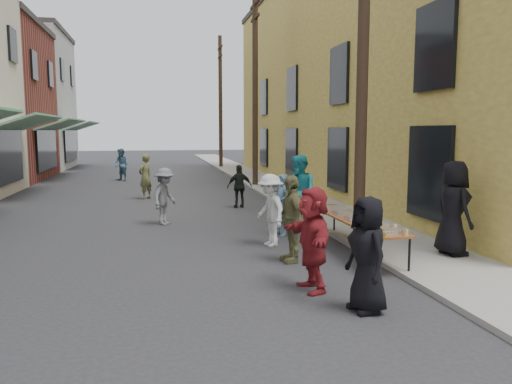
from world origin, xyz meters
name	(u,v)px	position (x,y,z in m)	size (l,w,h in m)	color
ground	(177,297)	(0.00, 0.00, 0.00)	(120.00, 120.00, 0.00)	#28282B
sidewalk	(270,185)	(5.00, 15.00, 0.05)	(2.20, 60.00, 0.10)	gray
building_ochre	(404,78)	(11.10, 14.00, 5.00)	(10.00, 28.00, 10.00)	#A2893A
utility_pole_near	(363,44)	(4.30, 3.00, 4.50)	(0.26, 0.26, 9.00)	#2D2116
utility_pole_mid	(255,88)	(4.30, 15.00, 4.50)	(0.26, 0.26, 9.00)	#2D2116
utility_pole_far	(220,103)	(4.30, 27.00, 4.50)	(0.26, 0.26, 9.00)	#2D2116
serving_table	(353,219)	(3.80, 2.14, 0.71)	(0.70, 4.00, 0.75)	maroon
catering_tray_sausage	(389,231)	(3.80, 0.49, 0.79)	(0.50, 0.33, 0.08)	maroon
catering_tray_foil_b	(373,224)	(3.80, 1.14, 0.79)	(0.50, 0.33, 0.08)	#B2B2B7
catering_tray_buns	(359,218)	(3.80, 1.84, 0.79)	(0.50, 0.33, 0.08)	tan
catering_tray_foil_d	(346,213)	(3.80, 2.54, 0.79)	(0.50, 0.33, 0.08)	#B2B2B7
catering_tray_buns_end	(335,208)	(3.80, 3.24, 0.79)	(0.50, 0.33, 0.08)	tan
condiment_jar_a	(385,235)	(3.58, 0.19, 0.79)	(0.07, 0.07, 0.08)	#A57F26
condiment_jar_b	(383,234)	(3.58, 0.29, 0.79)	(0.07, 0.07, 0.08)	#A57F26
condiment_jar_c	(380,233)	(3.58, 0.39, 0.79)	(0.07, 0.07, 0.08)	#A57F26
cup_stack	(406,232)	(4.00, 0.24, 0.81)	(0.08, 0.08, 0.12)	tan
guest_front_a	(367,254)	(2.64, -1.18, 0.84)	(0.82, 0.53, 1.67)	black
guest_front_b	(281,205)	(2.75, 4.16, 0.76)	(0.55, 0.36, 1.52)	#496F8D
guest_front_c	(300,192)	(3.40, 4.76, 0.98)	(0.96, 0.75, 1.97)	#2BABB3
guest_front_d	(270,210)	(2.22, 3.11, 0.81)	(1.05, 0.60, 1.63)	silver
guest_front_e	(291,219)	(2.32, 1.68, 0.86)	(1.01, 0.42, 1.72)	olive
guest_queue_back	(312,239)	(2.17, -0.11, 0.85)	(1.58, 0.50, 1.70)	maroon
server	(453,208)	(5.53, 1.20, 1.05)	(0.93, 0.60, 1.90)	black
passerby_left	(165,196)	(-0.04, 6.19, 0.79)	(1.02, 0.58, 1.57)	slate
passerby_mid	(240,186)	(2.49, 8.75, 0.73)	(0.85, 0.35, 1.45)	black
passerby_right	(145,177)	(-0.64, 11.62, 0.86)	(0.63, 0.41, 1.72)	brown
passerby_far	(122,165)	(-1.94, 18.88, 0.84)	(0.81, 0.63, 1.68)	#496F8D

